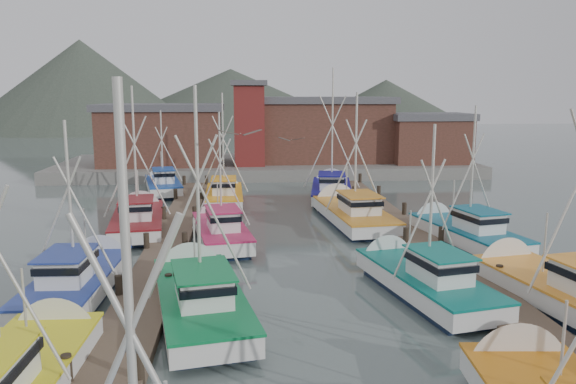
{
  "coord_description": "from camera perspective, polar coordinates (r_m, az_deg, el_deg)",
  "views": [
    {
      "loc": [
        -3.06,
        -24.22,
        8.43
      ],
      "look_at": [
        -0.16,
        8.89,
        2.6
      ],
      "focal_mm": 35.0,
      "sensor_mm": 36.0,
      "label": 1
    }
  ],
  "objects": [
    {
      "name": "boat_4",
      "position": [
        22.44,
        -9.07,
        -10.38
      ],
      "size": [
        4.63,
        9.96,
        9.59
      ],
      "rotation": [
        0.0,
        0.0,
        0.18
      ],
      "color": "#0F1C35",
      "rests_on": "ground"
    },
    {
      "name": "lookout_tower",
      "position": [
        57.3,
        -3.98,
        7.05
      ],
      "size": [
        3.6,
        3.6,
        8.5
      ],
      "color": "maroon",
      "rests_on": "quay"
    },
    {
      "name": "ground",
      "position": [
        25.83,
        2.09,
        -9.11
      ],
      "size": [
        260.0,
        260.0,
        0.0
      ],
      "primitive_type": "plane",
      "color": "#4D5D5A",
      "rests_on": "ground"
    },
    {
      "name": "boat_7",
      "position": [
        25.21,
        25.91,
        -8.97
      ],
      "size": [
        4.66,
        10.12,
        10.83
      ],
      "rotation": [
        0.0,
        0.0,
        0.17
      ],
      "color": "#0F1C35",
      "rests_on": "ground"
    },
    {
      "name": "boat_6",
      "position": [
        25.68,
        -20.32,
        -8.26
      ],
      "size": [
        3.4,
        8.88,
        8.15
      ],
      "rotation": [
        0.0,
        0.0,
        -0.04
      ],
      "color": "#0F1C35",
      "rests_on": "ground"
    },
    {
      "name": "distant_hills",
      "position": [
        147.37,
        -8.83,
        6.56
      ],
      "size": [
        175.0,
        140.0,
        42.0
      ],
      "color": "#485244",
      "rests_on": "ground"
    },
    {
      "name": "boat_14",
      "position": [
        49.63,
        -12.6,
        0.72
      ],
      "size": [
        4.16,
        8.77,
        7.74
      ],
      "rotation": [
        0.0,
        0.0,
        0.2
      ],
      "color": "#0F1C35",
      "rests_on": "ground"
    },
    {
      "name": "dock_right",
      "position": [
        31.11,
        14.12,
        -5.68
      ],
      "size": [
        2.3,
        46.0,
        1.5
      ],
      "color": "brown",
      "rests_on": "ground"
    },
    {
      "name": "quay",
      "position": [
        61.8,
        -2.14,
        2.66
      ],
      "size": [
        44.0,
        16.0,
        1.2
      ],
      "primitive_type": "cube",
      "color": "gray",
      "rests_on": "ground"
    },
    {
      "name": "shed_center",
      "position": [
        62.0,
        3.42,
        6.47
      ],
      "size": [
        14.84,
        9.54,
        6.9
      ],
      "color": "brown",
      "rests_on": "quay"
    },
    {
      "name": "dock_left",
      "position": [
        29.7,
        -12.51,
        -6.36
      ],
      "size": [
        2.3,
        46.0,
        1.5
      ],
      "color": "brown",
      "rests_on": "ground"
    },
    {
      "name": "boat_12",
      "position": [
        43.65,
        -6.49,
        -0.34
      ],
      "size": [
        3.68,
        8.78,
        9.23
      ],
      "rotation": [
        0.0,
        0.0,
        0.01
      ],
      "color": "#0F1C35",
      "rests_on": "ground"
    },
    {
      "name": "shed_left",
      "position": [
        59.89,
        -12.68,
        5.79
      ],
      "size": [
        12.72,
        8.48,
        6.2
      ],
      "color": "brown",
      "rests_on": "quay"
    },
    {
      "name": "gull_far",
      "position": [
        31.04,
        0.35,
        5.36
      ],
      "size": [
        1.46,
        0.64,
        0.24
      ],
      "rotation": [
        0.0,
        0.0,
        -0.7
      ],
      "color": "gray",
      "rests_on": "ground"
    },
    {
      "name": "boat_9",
      "position": [
        37.31,
        6.41,
        -2.1
      ],
      "size": [
        4.16,
        10.54,
        9.5
      ],
      "rotation": [
        0.0,
        0.0,
        0.09
      ],
      "color": "#0F1C35",
      "rests_on": "ground"
    },
    {
      "name": "gull_near",
      "position": [
        19.34,
        -4.84,
        5.97
      ],
      "size": [
        1.5,
        0.66,
        0.24
      ],
      "rotation": [
        0.0,
        0.0,
        0.58
      ],
      "color": "gray",
      "rests_on": "ground"
    },
    {
      "name": "boat_13",
      "position": [
        46.01,
        4.44,
        0.24
      ],
      "size": [
        4.5,
        10.14,
        11.31
      ],
      "rotation": [
        0.0,
        0.0,
        -0.16
      ],
      "color": "#0F1C35",
      "rests_on": "ground"
    },
    {
      "name": "boat_5",
      "position": [
        24.82,
        13.2,
        -8.53
      ],
      "size": [
        4.38,
        9.15,
        7.99
      ],
      "rotation": [
        0.0,
        0.0,
        0.2
      ],
      "color": "#0F1C35",
      "rests_on": "ground"
    },
    {
      "name": "boat_11",
      "position": [
        33.55,
        17.21,
        -3.86
      ],
      "size": [
        4.45,
        9.17,
        8.57
      ],
      "rotation": [
        0.0,
        0.0,
        0.21
      ],
      "color": "#0F1C35",
      "rests_on": "ground"
    },
    {
      "name": "boat_8",
      "position": [
        32.54,
        -6.91,
        -3.91
      ],
      "size": [
        3.79,
        8.65,
        8.12
      ],
      "rotation": [
        0.0,
        0.0,
        0.16
      ],
      "color": "#0F1C35",
      "rests_on": "ground"
    },
    {
      "name": "boat_10",
      "position": [
        36.49,
        -14.95,
        -2.65
      ],
      "size": [
        4.02,
        9.67,
        9.73
      ],
      "rotation": [
        0.0,
        0.0,
        0.12
      ],
      "color": "#0F1C35",
      "rests_on": "ground"
    },
    {
      "name": "shed_right",
      "position": [
        61.75,
        14.02,
        5.39
      ],
      "size": [
        8.48,
        6.36,
        5.2
      ],
      "color": "brown",
      "rests_on": "quay"
    },
    {
      "name": "boat_2",
      "position": [
        17.85,
        -25.98,
        -16.85
      ],
      "size": [
        3.55,
        9.17,
        8.52
      ],
      "rotation": [
        0.0,
        0.0,
        -0.03
      ],
      "color": "#0F1C35",
      "rests_on": "ground"
    }
  ]
}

